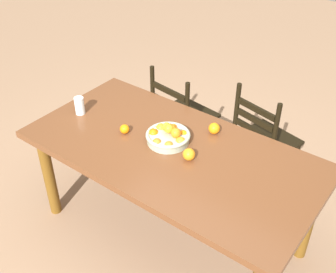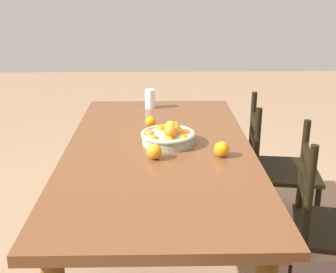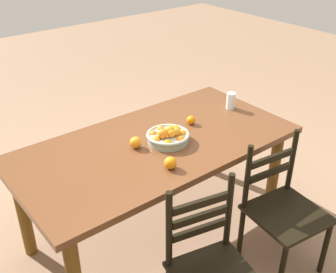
% 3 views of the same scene
% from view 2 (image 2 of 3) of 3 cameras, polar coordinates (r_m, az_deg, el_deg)
% --- Properties ---
extents(ground_plane, '(12.00, 12.00, 0.00)m').
position_cam_2_polar(ground_plane, '(2.69, -1.03, -17.08)').
color(ground_plane, '#947357').
extents(dining_table, '(1.91, 0.97, 0.77)m').
position_cam_2_polar(dining_table, '(2.35, -1.12, -3.68)').
color(dining_table, brown).
rests_on(dining_table, ground).
extents(chair_near_window, '(0.50, 0.50, 0.91)m').
position_cam_2_polar(chair_near_window, '(2.96, 13.66, -4.32)').
color(chair_near_window, black).
rests_on(chair_near_window, ground).
extents(chair_by_cabinet, '(0.51, 0.51, 0.94)m').
position_cam_2_polar(chair_by_cabinet, '(2.36, 19.96, -10.84)').
color(chair_by_cabinet, black).
rests_on(chair_by_cabinet, ground).
extents(fruit_bowl, '(0.29, 0.29, 0.12)m').
position_cam_2_polar(fruit_bowl, '(2.36, 0.06, 0.06)').
color(fruit_bowl, '#9BAA94').
rests_on(fruit_bowl, dining_table).
extents(orange_loose_0, '(0.08, 0.08, 0.08)m').
position_cam_2_polar(orange_loose_0, '(2.16, -1.76, -1.93)').
color(orange_loose_0, orange).
rests_on(orange_loose_0, dining_table).
extents(orange_loose_1, '(0.08, 0.08, 0.08)m').
position_cam_2_polar(orange_loose_1, '(2.21, 6.90, -1.62)').
color(orange_loose_1, orange).
rests_on(orange_loose_1, dining_table).
extents(orange_loose_2, '(0.06, 0.06, 0.06)m').
position_cam_2_polar(orange_loose_2, '(2.64, -2.25, 1.90)').
color(orange_loose_2, orange).
rests_on(orange_loose_2, dining_table).
extents(drinking_glass, '(0.07, 0.07, 0.13)m').
position_cam_2_polar(drinking_glass, '(3.03, -2.31, 4.85)').
color(drinking_glass, silver).
rests_on(drinking_glass, dining_table).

